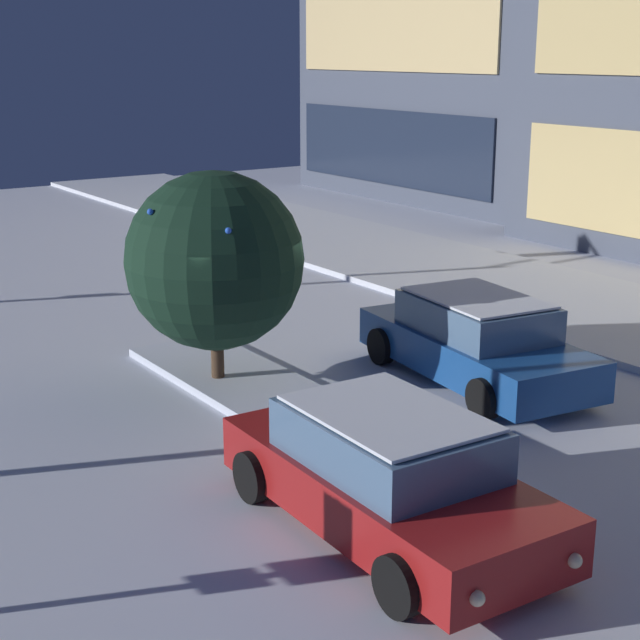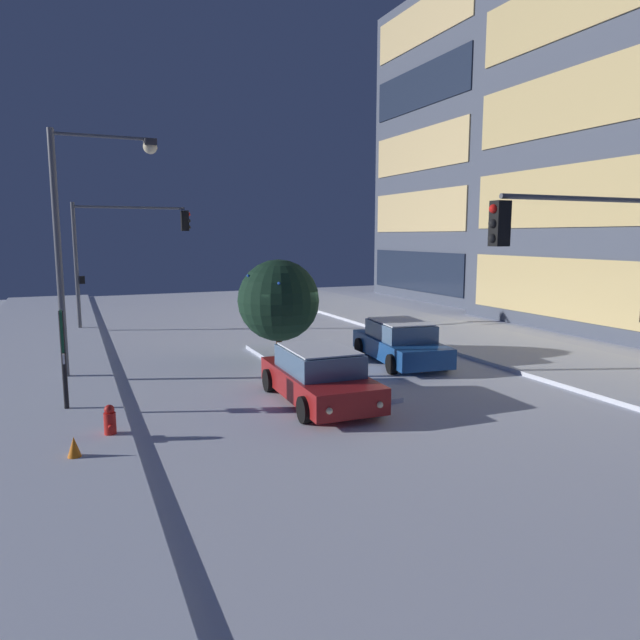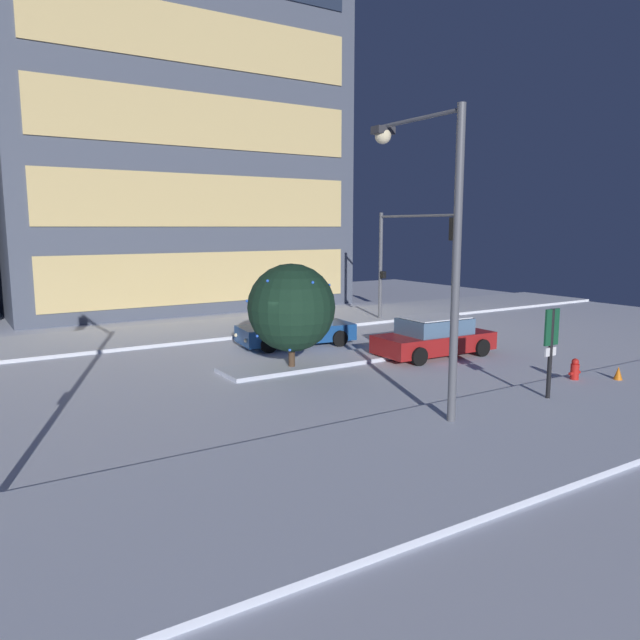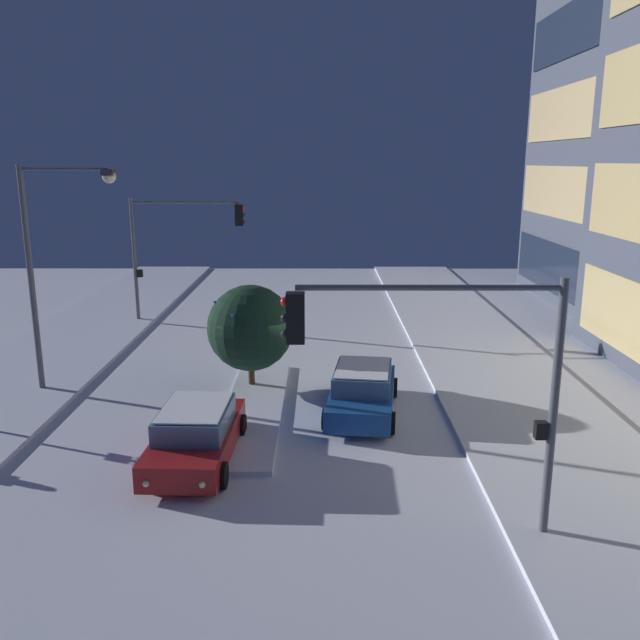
% 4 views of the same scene
% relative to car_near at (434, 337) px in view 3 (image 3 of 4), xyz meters
% --- Properties ---
extents(ground, '(52.00, 52.00, 0.00)m').
position_rel_car_near_xyz_m(ground, '(-5.70, 1.11, -0.71)').
color(ground, silver).
extents(curb_strip_near, '(52.00, 5.20, 0.14)m').
position_rel_car_near_xyz_m(curb_strip_near, '(-5.70, -7.54, -0.64)').
color(curb_strip_near, silver).
rests_on(curb_strip_near, ground).
extents(curb_strip_far, '(52.00, 5.20, 0.14)m').
position_rel_car_near_xyz_m(curb_strip_far, '(-5.70, 9.77, -0.64)').
color(curb_strip_far, silver).
rests_on(curb_strip_far, ground).
extents(median_strip, '(9.00, 1.80, 0.14)m').
position_rel_car_near_xyz_m(median_strip, '(-3.50, 1.16, -0.64)').
color(median_strip, silver).
rests_on(median_strip, ground).
extents(office_tower_main, '(19.44, 11.00, 29.05)m').
position_rel_car_near_xyz_m(office_tower_main, '(-3.08, 20.11, 13.81)').
color(office_tower_main, '#4C5466').
rests_on(office_tower_main, ground).
extents(car_near, '(4.76, 2.26, 1.49)m').
position_rel_car_near_xyz_m(car_near, '(0.00, 0.00, 0.00)').
color(car_near, maroon).
rests_on(car_near, ground).
extents(car_far, '(4.93, 2.59, 1.49)m').
position_rel_car_near_xyz_m(car_far, '(-3.37, 4.58, 0.00)').
color(car_far, '#19478C').
rests_on(car_far, ground).
extents(traffic_light_corner_far_right, '(0.32, 5.55, 5.53)m').
position_rel_car_near_xyz_m(traffic_light_corner_far_right, '(3.63, 5.73, 3.17)').
color(traffic_light_corner_far_right, '#565960').
rests_on(traffic_light_corner_far_right, ground).
extents(street_lamp_arched, '(0.56, 3.15, 7.60)m').
position_rel_car_near_xyz_m(street_lamp_arched, '(-5.29, -5.44, 4.26)').
color(street_lamp_arched, '#565960').
rests_on(street_lamp_arched, ground).
extents(fire_hydrant, '(0.48, 0.26, 0.80)m').
position_rel_car_near_xyz_m(fire_hydrant, '(0.86, -5.38, -0.33)').
color(fire_hydrant, red).
rests_on(fire_hydrant, ground).
extents(parking_info_sign, '(0.55, 0.12, 2.63)m').
position_rel_car_near_xyz_m(parking_info_sign, '(-1.59, -6.27, 0.96)').
color(parking_info_sign, black).
rests_on(parking_info_sign, ground).
extents(decorated_tree_median, '(2.96, 2.96, 3.63)m').
position_rel_car_near_xyz_m(decorated_tree_median, '(-5.68, 0.86, 1.43)').
color(decorated_tree_median, '#473323').
rests_on(decorated_tree_median, ground).
extents(construction_cone, '(0.36, 0.36, 0.55)m').
position_rel_car_near_xyz_m(construction_cone, '(1.98, -6.12, -0.44)').
color(construction_cone, orange).
rests_on(construction_cone, ground).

